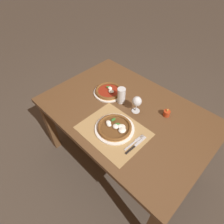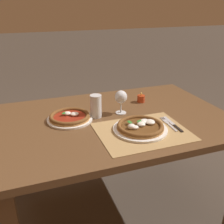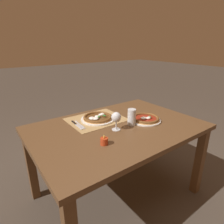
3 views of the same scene
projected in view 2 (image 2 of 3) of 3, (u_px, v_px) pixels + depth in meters
The scene contains 10 objects.
ground_plane at pixel (115, 208), 1.95m from camera, with size 24.00×24.00×0.00m, color #473D33.
dining_table at pixel (116, 130), 1.69m from camera, with size 1.44×0.99×0.74m.
paper_placemat at pixel (142, 132), 1.47m from camera, with size 0.50×0.40×0.00m, color #A88451.
pizza_near at pixel (140, 127), 1.48m from camera, with size 0.31×0.31×0.05m.
pizza_far at pixel (70, 117), 1.61m from camera, with size 0.28×0.28×0.05m.
wine_glass at pixel (121, 98), 1.68m from camera, with size 0.08×0.08×0.16m.
pint_glass at pixel (96, 107), 1.64m from camera, with size 0.07×0.07×0.15m.
fork at pixel (168, 124), 1.56m from camera, with size 0.03×0.20×0.00m.
knife at pixel (173, 124), 1.56m from camera, with size 0.03×0.22×0.01m.
votive_candle at pixel (141, 99), 1.90m from camera, with size 0.06×0.06×0.07m.
Camera 2 is at (-0.53, -1.41, 1.43)m, focal length 42.00 mm.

